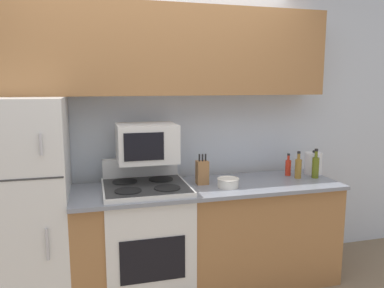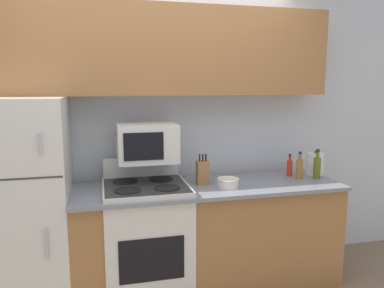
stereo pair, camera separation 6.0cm
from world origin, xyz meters
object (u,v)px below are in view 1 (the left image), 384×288
bottle_olive_oil (315,167)px  bottle_hot_sauce (288,167)px  stove (147,239)px  kettle (313,163)px  refrigerator (17,207)px  bottle_vinegar (298,168)px  bowl (228,182)px  microwave (147,143)px  knife_block (202,172)px

bottle_olive_oil → bottle_hot_sauce: bottle_olive_oil is taller
bottle_olive_oil → bottle_hot_sauce: (-0.19, 0.14, -0.02)m
bottle_hot_sauce → bottle_olive_oil: bearing=-37.7°
stove → kettle: bearing=4.1°
stove → refrigerator: bearing=176.5°
stove → bottle_vinegar: bearing=0.5°
bowl → bottle_hot_sauce: 0.70m
stove → bowl: (0.65, -0.10, 0.45)m
bowl → kettle: (0.91, 0.22, 0.06)m
bowl → bottle_olive_oil: bearing=5.9°
microwave → bottle_vinegar: (1.31, -0.10, -0.26)m
refrigerator → bottle_olive_oil: size_ratio=6.18×
refrigerator → kettle: bearing=1.3°
stove → kettle: 1.64m
microwave → knife_block: bearing=-8.6°
kettle → knife_block: bearing=-176.5°
microwave → kettle: bearing=-0.1°
refrigerator → bowl: size_ratio=8.99×
refrigerator → bottle_vinegar: (2.29, -0.05, 0.17)m
bottle_hot_sauce → bottle_vinegar: bearing=-74.0°
knife_block → bottle_olive_oil: (1.02, -0.06, 0.00)m
refrigerator → microwave: 1.07m
stove → bottle_vinegar: 1.43m
bottle_olive_oil → bowl: bearing=-174.1°
refrigerator → bottle_hot_sauce: bearing=1.8°
stove → bowl: stove is taller
knife_block → bowl: 0.24m
stove → bottle_olive_oil: (1.50, -0.02, 0.51)m
knife_block → bottle_olive_oil: 1.02m
bottle_olive_oil → bottle_vinegar: bottle_olive_oil is taller
bottle_hot_sauce → microwave: bearing=-179.4°
knife_block → bowl: size_ratio=1.42×
microwave → bottle_olive_oil: (1.47, -0.13, -0.25)m
bottle_olive_oil → kettle: size_ratio=1.17×
knife_block → kettle: (1.08, 0.07, -0.00)m
refrigerator → stove: (0.95, -0.06, -0.33)m
refrigerator → knife_block: refrigerator is taller
microwave → bottle_hot_sauce: (1.28, 0.01, -0.28)m
stove → bottle_hot_sauce: bearing=5.5°
bottle_olive_oil → refrigerator: bearing=178.3°
knife_block → bowl: bearing=-41.0°
microwave → bowl: 0.73m
bowl → bottle_vinegar: bearing=9.4°
bottle_vinegar → bottle_hot_sauce: bottle_vinegar is taller
stove → bowl: bearing=-9.1°
bottle_vinegar → kettle: 0.23m
refrigerator → bowl: (1.60, -0.16, 0.12)m
stove → microwave: bearing=74.8°
bowl → bottle_olive_oil: (0.85, 0.09, 0.06)m
bottle_olive_oil → kettle: 0.14m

